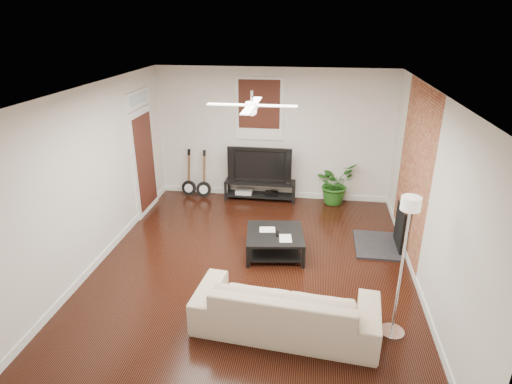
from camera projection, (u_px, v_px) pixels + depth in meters
room at (252, 187)px, 6.30m from camera, size 5.01×6.01×2.81m
brick_accent at (414, 172)px, 6.89m from camera, size 0.02×2.20×2.80m
fireplace at (388, 223)px, 7.28m from camera, size 0.80×1.10×0.92m
window_back at (259, 109)px, 8.85m from camera, size 1.00×0.06×1.30m
door_left at (144, 152)px, 8.42m from camera, size 0.08×1.00×2.50m
tv_stand at (260, 190)px, 9.33m from camera, size 1.52×0.41×0.43m
tv at (260, 164)px, 9.12m from camera, size 1.36×0.18×0.78m
coffee_table at (275, 243)px, 7.17m from camera, size 1.05×1.05×0.39m
sofa at (286, 306)px, 5.38m from camera, size 2.39×1.11×0.68m
floor_lamp at (401, 269)px, 5.06m from camera, size 0.34×0.34×1.89m
potted_plant at (335, 183)px, 9.07m from camera, size 1.06×1.06×0.89m
guitar_left at (188, 174)px, 9.39m from camera, size 0.35×0.26×1.05m
guitar_right at (203, 175)px, 9.32m from camera, size 0.33×0.23×1.05m
ceiling_fan at (252, 105)px, 5.84m from camera, size 1.24×1.24×0.32m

